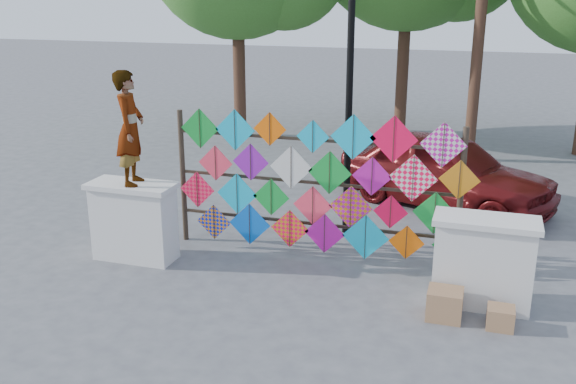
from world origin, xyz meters
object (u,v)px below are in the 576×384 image
(lamppost, at_px, (350,83))
(kite_rack, at_px, (317,186))
(vendor_woman, at_px, (130,128))
(sedan, at_px, (445,170))

(lamppost, bearing_deg, kite_rack, -99.38)
(vendor_woman, bearing_deg, sedan, -61.68)
(vendor_woman, xyz_separation_m, lamppost, (2.95, 2.20, 0.52))
(kite_rack, height_order, sedan, kite_rack)
(vendor_woman, distance_m, sedan, 6.36)
(vendor_woman, xyz_separation_m, sedan, (4.52, 4.25, -1.42))
(kite_rack, bearing_deg, vendor_woman, -161.22)
(sedan, bearing_deg, vendor_woman, 156.72)
(vendor_woman, relative_size, sedan, 0.41)
(vendor_woman, height_order, lamppost, lamppost)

